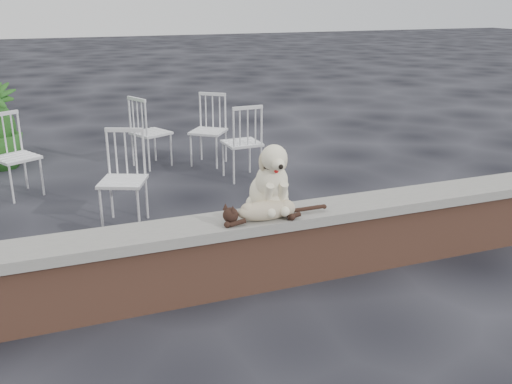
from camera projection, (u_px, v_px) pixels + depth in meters
name	position (u px, v px, depth m)	size (l,w,h in m)	color
ground	(222.00, 291.00, 4.41)	(60.00, 60.00, 0.00)	black
brick_wall	(221.00, 261.00, 4.33)	(6.00, 0.30, 0.50)	brown
capstone	(221.00, 226.00, 4.24)	(6.20, 0.40, 0.08)	slate
dog	(269.00, 176.00, 4.32)	(0.37, 0.49, 0.57)	beige
cat	(266.00, 209.00, 4.22)	(1.00, 0.24, 0.17)	tan
chair_b	(123.00, 180.00, 5.54)	(0.56, 0.56, 0.94)	white
chair_d	(208.00, 130.00, 7.58)	(0.56, 0.56, 0.94)	white
chair_e	(151.00, 132.00, 7.50)	(0.56, 0.56, 0.94)	white
chair_a	(16.00, 156.00, 6.35)	(0.56, 0.56, 0.94)	white
chair_c	(242.00, 142.00, 6.98)	(0.56, 0.56, 0.94)	white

